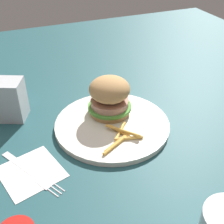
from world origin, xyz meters
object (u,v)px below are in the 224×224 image
sandwich (110,96)px  fork (31,171)px  plate (112,125)px  fries_pile (121,136)px  napkin (31,172)px  napkin_dispenser (5,100)px

sandwich → fork: 0.25m
plate → fries_pile: (-0.06, 0.00, 0.01)m
napkin → napkin_dispenser: napkin_dispenser is taller
fries_pile → plate: bearing=-3.8°
fries_pile → napkin: (-0.02, 0.20, -0.02)m
napkin → fork: fork is taller
sandwich → fries_pile: sandwich is taller
plate → fork: (-0.08, 0.20, -0.00)m
sandwich → napkin_dispenser: (0.09, 0.23, -0.01)m
sandwich → fork: sandwich is taller
plate → napkin_dispenser: napkin_dispenser is taller
plate → sandwich: (0.04, -0.01, 0.05)m
plate → napkin: 0.22m
napkin → fork: (-0.00, -0.00, 0.00)m
fries_pile → napkin_dispenser: size_ratio=1.02×
sandwich → napkin_dispenser: bearing=68.2°
fries_pile → fork: fries_pile is taller
sandwich → fork: bearing=119.4°
napkin_dispenser → napkin: bearing=119.4°
plate → napkin_dispenser: 0.26m
fork → sandwich: bearing=-60.6°
fries_pile → napkin: bearing=94.8°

